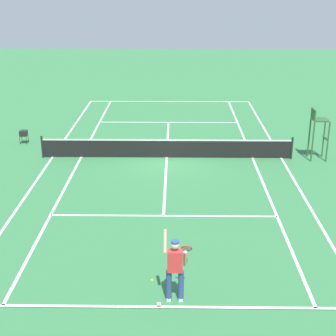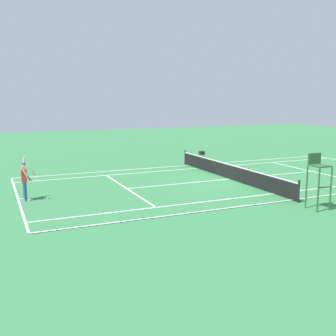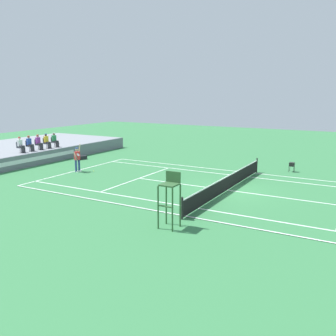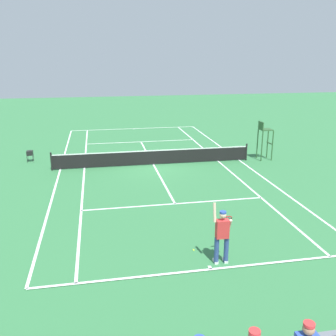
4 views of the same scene
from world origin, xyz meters
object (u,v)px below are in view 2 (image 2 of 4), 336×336
at_px(tennis_ball, 44,195).
at_px(umpire_chair, 318,174).
at_px(ball_hopper, 202,153).
at_px(tennis_player, 25,180).

xyz_separation_m(tennis_ball, umpire_chair, (-7.32, -10.64, 1.52)).
relative_size(tennis_ball, ball_hopper, 0.10).
relative_size(tennis_ball, umpire_chair, 0.03).
distance_m(tennis_player, ball_hopper, 15.86).
relative_size(umpire_chair, ball_hopper, 3.49).
xyz_separation_m(tennis_player, ball_hopper, (7.88, -13.76, -0.42)).
distance_m(tennis_player, umpire_chair, 13.35).
height_order(tennis_player, umpire_chair, umpire_chair).
distance_m(umpire_chair, ball_hopper, 14.74).
distance_m(tennis_player, tennis_ball, 1.49).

